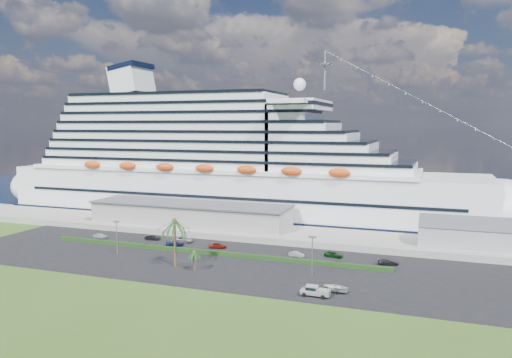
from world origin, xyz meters
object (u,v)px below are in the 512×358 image
at_px(parked_car_3, 175,243).
at_px(pickup_truck, 315,291).
at_px(boat_trailer, 336,287).
at_px(cruise_ship, 231,168).

height_order(parked_car_3, pickup_truck, pickup_truck).
bearing_deg(parked_car_3, pickup_truck, -140.50).
relative_size(pickup_truck, boat_trailer, 1.00).
bearing_deg(cruise_ship, boat_trailer, -53.46).
distance_m(pickup_truck, boat_trailer, 4.61).
height_order(cruise_ship, pickup_truck, cruise_ship).
height_order(pickup_truck, boat_trailer, pickup_truck).
bearing_deg(cruise_ship, parked_car_3, -86.95).
xyz_separation_m(cruise_ship, pickup_truck, (45.07, -68.47, -15.53)).
distance_m(cruise_ship, pickup_truck, 83.43).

